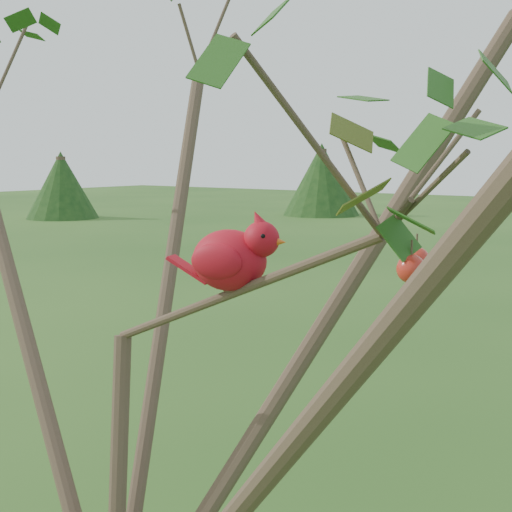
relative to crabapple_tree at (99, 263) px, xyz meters
The scene contains 2 objects.
crabapple_tree is the anchor object (origin of this frame).
cardinal 0.25m from the crabapple_tree, 23.92° to the left, with size 0.22×0.13×0.16m.
Camera 1 is at (1.01, -0.89, 2.31)m, focal length 50.00 mm.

